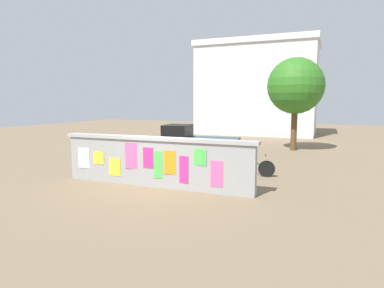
{
  "coord_description": "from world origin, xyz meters",
  "views": [
    {
      "loc": [
        5.49,
        -9.95,
        2.93
      ],
      "look_at": [
        0.69,
        1.78,
        1.33
      ],
      "focal_mm": 30.72,
      "sensor_mm": 36.0,
      "label": 1
    }
  ],
  "objects_px": {
    "person_walking": "(202,154)",
    "tree_roadside": "(296,86)",
    "auto_rickshaw_truck": "(197,145)",
    "bicycle_near": "(253,167)",
    "bicycle_far": "(148,169)",
    "motorcycle": "(132,155)"
  },
  "relations": [
    {
      "from": "bicycle_near",
      "to": "bicycle_far",
      "type": "distance_m",
      "value": 4.18
    },
    {
      "from": "bicycle_near",
      "to": "person_walking",
      "type": "xyz_separation_m",
      "value": [
        -1.67,
        -1.38,
        0.62
      ]
    },
    {
      "from": "auto_rickshaw_truck",
      "to": "bicycle_near",
      "type": "distance_m",
      "value": 3.7
    },
    {
      "from": "bicycle_far",
      "to": "person_walking",
      "type": "bearing_deg",
      "value": 13.36
    },
    {
      "from": "motorcycle",
      "to": "bicycle_near",
      "type": "height_order",
      "value": "bicycle_near"
    },
    {
      "from": "motorcycle",
      "to": "tree_roadside",
      "type": "bearing_deg",
      "value": 50.76
    },
    {
      "from": "tree_roadside",
      "to": "bicycle_near",
      "type": "bearing_deg",
      "value": -95.5
    },
    {
      "from": "bicycle_near",
      "to": "bicycle_far",
      "type": "height_order",
      "value": "same"
    },
    {
      "from": "auto_rickshaw_truck",
      "to": "bicycle_far",
      "type": "xyz_separation_m",
      "value": [
        -0.59,
        -3.74,
        -0.54
      ]
    },
    {
      "from": "person_walking",
      "to": "tree_roadside",
      "type": "height_order",
      "value": "tree_roadside"
    },
    {
      "from": "auto_rickshaw_truck",
      "to": "bicycle_near",
      "type": "height_order",
      "value": "auto_rickshaw_truck"
    },
    {
      "from": "auto_rickshaw_truck",
      "to": "bicycle_near",
      "type": "xyz_separation_m",
      "value": [
        3.15,
        -1.87,
        -0.54
      ]
    },
    {
      "from": "person_walking",
      "to": "tree_roadside",
      "type": "xyz_separation_m",
      "value": [
        2.46,
        9.57,
        2.93
      ]
    },
    {
      "from": "bicycle_near",
      "to": "bicycle_far",
      "type": "bearing_deg",
      "value": -153.41
    },
    {
      "from": "bicycle_near",
      "to": "auto_rickshaw_truck",
      "type": "bearing_deg",
      "value": 149.26
    },
    {
      "from": "motorcycle",
      "to": "bicycle_far",
      "type": "bearing_deg",
      "value": -45.49
    },
    {
      "from": "auto_rickshaw_truck",
      "to": "bicycle_near",
      "type": "relative_size",
      "value": 2.2
    },
    {
      "from": "auto_rickshaw_truck",
      "to": "person_walking",
      "type": "relative_size",
      "value": 2.31
    },
    {
      "from": "auto_rickshaw_truck",
      "to": "tree_roadside",
      "type": "distance_m",
      "value": 8.03
    },
    {
      "from": "bicycle_far",
      "to": "person_walking",
      "type": "distance_m",
      "value": 2.21
    },
    {
      "from": "auto_rickshaw_truck",
      "to": "person_walking",
      "type": "height_order",
      "value": "auto_rickshaw_truck"
    },
    {
      "from": "auto_rickshaw_truck",
      "to": "bicycle_far",
      "type": "bearing_deg",
      "value": -98.89
    }
  ]
}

